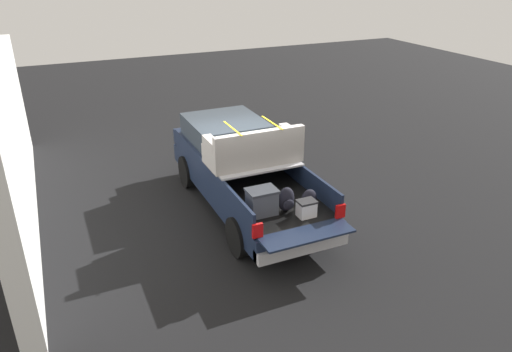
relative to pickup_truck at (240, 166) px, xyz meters
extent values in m
plane|color=black|center=(-0.35, 0.00, -0.97)|extent=(40.00, 40.00, 0.00)
cube|color=#162138|center=(-0.35, 0.00, -0.35)|extent=(5.50, 1.92, 0.45)
cube|color=black|center=(-1.55, 0.00, -0.10)|extent=(2.80, 1.80, 0.04)
cube|color=#162138|center=(-1.55, 0.93, 0.13)|extent=(2.80, 0.06, 0.50)
cube|color=#162138|center=(-1.55, -0.93, 0.13)|extent=(2.80, 0.06, 0.50)
cube|color=#162138|center=(-0.18, 0.00, 0.13)|extent=(0.06, 1.80, 0.50)
cube|color=#162138|center=(-3.22, 0.00, -0.10)|extent=(0.55, 1.80, 0.04)
cube|color=#B2B2B7|center=(-0.77, 0.00, 0.40)|extent=(1.25, 1.92, 0.04)
cube|color=#162138|center=(1.00, 0.00, 0.13)|extent=(2.30, 1.92, 0.50)
cube|color=#2D3842|center=(0.90, 0.00, 0.63)|extent=(1.94, 1.76, 0.51)
cube|color=#162138|center=(2.35, 0.00, 0.07)|extent=(0.40, 1.82, 0.38)
cube|color=#B2B2B7|center=(-3.07, 0.00, -0.46)|extent=(0.24, 1.92, 0.24)
cube|color=red|center=(-2.97, 0.88, 0.06)|extent=(0.06, 0.20, 0.28)
cube|color=red|center=(-2.97, -0.88, 0.06)|extent=(0.06, 0.20, 0.28)
cylinder|color=black|center=(1.40, 0.88, -0.55)|extent=(0.83, 0.30, 0.83)
cylinder|color=black|center=(1.40, -0.88, -0.55)|extent=(0.83, 0.30, 0.83)
cylinder|color=black|center=(-2.10, 0.88, -0.55)|extent=(0.83, 0.30, 0.83)
cylinder|color=black|center=(-2.10, -0.88, -0.55)|extent=(0.83, 0.30, 0.83)
cube|color=#474C56|center=(-2.20, 0.43, 0.16)|extent=(0.40, 0.55, 0.48)
cube|color=#31353C|center=(-2.20, 0.43, 0.42)|extent=(0.44, 0.59, 0.05)
ellipsoid|color=black|center=(-2.28, -0.05, 0.17)|extent=(0.20, 0.36, 0.51)
ellipsoid|color=black|center=(-2.39, -0.05, 0.10)|extent=(0.09, 0.25, 0.22)
ellipsoid|color=black|center=(-2.36, -0.53, 0.12)|extent=(0.20, 0.33, 0.40)
ellipsoid|color=black|center=(-2.47, -0.53, 0.06)|extent=(0.09, 0.23, 0.18)
cube|color=white|center=(-2.65, -0.31, 0.07)|extent=(0.26, 0.34, 0.30)
cube|color=#262628|center=(-2.65, -0.31, 0.24)|extent=(0.28, 0.36, 0.04)
cube|color=#9E9993|center=(-0.77, 0.00, 0.63)|extent=(0.92, 2.05, 0.42)
cube|color=#9E9993|center=(-1.15, 0.00, 1.04)|extent=(0.16, 2.05, 0.40)
cube|color=#9E9993|center=(-0.72, 0.92, 0.95)|extent=(0.68, 0.20, 0.22)
cube|color=#9E9993|center=(-0.72, -0.93, 0.95)|extent=(0.68, 0.20, 0.22)
cube|color=yellow|center=(-0.77, 0.46, 1.25)|extent=(1.02, 0.03, 0.02)
cube|color=yellow|center=(-0.77, -0.46, 1.25)|extent=(1.02, 0.03, 0.02)
cube|color=white|center=(1.39, 4.76, 0.76)|extent=(9.65, 0.36, 3.47)
camera|label=1|loc=(-9.73, 3.96, 4.55)|focal=33.72mm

